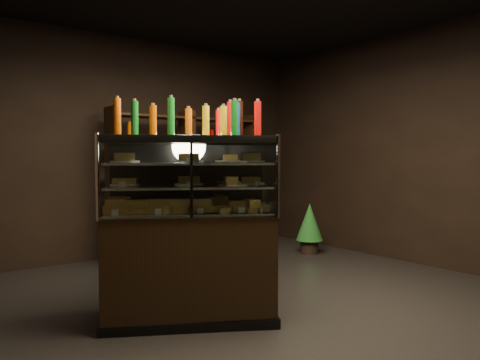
% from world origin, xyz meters
% --- Properties ---
extents(ground, '(5.00, 5.00, 0.00)m').
position_xyz_m(ground, '(0.00, 0.00, 0.00)').
color(ground, black).
rests_on(ground, ground).
extents(room_shell, '(5.02, 5.02, 3.01)m').
position_xyz_m(room_shell, '(0.00, 0.00, 1.94)').
color(room_shell, black).
rests_on(room_shell, ground).
extents(display_case, '(1.95, 1.58, 1.55)m').
position_xyz_m(display_case, '(-0.64, -0.13, 0.51)').
color(display_case, black).
rests_on(display_case, ground).
extents(food_display, '(1.52, 1.20, 0.47)m').
position_xyz_m(food_display, '(-0.64, -0.14, 1.12)').
color(food_display, '#C19245').
rests_on(food_display, display_case).
extents(bottles_top, '(1.35, 1.05, 0.30)m').
position_xyz_m(bottles_top, '(-0.64, -0.13, 1.68)').
color(bottles_top, '#B20C0A').
rests_on(bottles_top, display_case).
extents(potted_conifer, '(0.38, 0.38, 0.81)m').
position_xyz_m(potted_conifer, '(1.86, 1.09, 0.46)').
color(potted_conifer, black).
rests_on(potted_conifer, ground).
extents(back_shelving, '(2.21, 0.42, 2.00)m').
position_xyz_m(back_shelving, '(0.42, 2.05, 0.61)').
color(back_shelving, black).
rests_on(back_shelving, ground).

